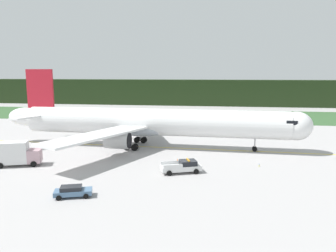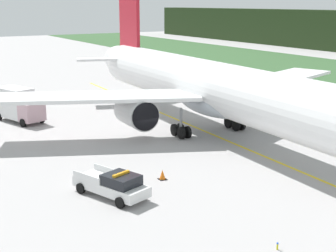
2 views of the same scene
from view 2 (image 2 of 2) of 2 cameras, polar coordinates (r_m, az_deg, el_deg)
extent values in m
plane|color=#A4A1A0|center=(46.71, -2.38, -1.92)|extent=(320.00, 320.00, 0.00)
cube|color=yellow|center=(47.41, 7.06, -1.76)|extent=(79.49, 3.16, 0.01)
cylinder|color=white|center=(46.31, 7.24, 4.05)|extent=(49.86, 6.84, 5.06)
ellipsoid|color=white|center=(69.21, -5.56, 7.78)|extent=(8.22, 4.08, 3.79)
ellipsoid|color=#A5ADB7|center=(48.57, 5.50, 2.91)|extent=(11.27, 5.70, 2.78)
cube|color=white|center=(58.45, 12.51, 5.32)|extent=(11.76, 20.98, 0.35)
cylinder|color=#B6B6B6|center=(54.84, 10.93, 3.24)|extent=(4.27, 3.09, 2.95)
cylinder|color=black|center=(53.24, 12.37, 2.84)|extent=(0.22, 2.71, 2.71)
cube|color=white|center=(47.14, -8.85, 3.40)|extent=(12.99, 20.76, 0.35)
cylinder|color=#B6B6B6|center=(46.88, -3.76, 1.62)|extent=(4.27, 3.09, 2.95)
cylinder|color=black|center=(45.00, -2.63, 1.09)|extent=(0.22, 2.71, 2.71)
cube|color=#AF1927|center=(65.89, -4.56, 11.93)|extent=(5.63, 0.64, 8.94)
cube|color=white|center=(68.21, -1.83, 8.17)|extent=(4.29, 7.31, 0.28)
cube|color=white|center=(65.32, -7.61, 7.79)|extent=(4.71, 7.32, 0.28)
cylinder|color=gray|center=(51.58, 7.88, 1.56)|extent=(0.28, 0.28, 2.36)
cylinder|color=black|center=(51.10, 7.98, 0.08)|extent=(1.21, 0.34, 1.20)
cylinder|color=black|center=(51.51, 8.61, 0.17)|extent=(1.21, 0.34, 1.20)
cylinder|color=black|center=(52.20, 7.08, 0.41)|extent=(1.21, 0.34, 1.20)
cylinder|color=black|center=(52.60, 7.70, 0.49)|extent=(1.21, 0.34, 1.20)
cylinder|color=gray|center=(48.08, 1.53, 0.76)|extent=(0.28, 0.28, 2.36)
cylinder|color=black|center=(47.96, 2.30, -0.74)|extent=(1.21, 0.34, 1.20)
cylinder|color=black|center=(47.62, 1.57, -0.84)|extent=(1.21, 0.34, 1.20)
cylinder|color=black|center=(49.13, 1.47, -0.37)|extent=(1.21, 0.34, 1.20)
cylinder|color=black|center=(48.79, 0.75, -0.46)|extent=(1.21, 0.34, 1.20)
cube|color=silver|center=(34.01, -6.72, -7.00)|extent=(6.10, 3.89, 0.70)
cube|color=black|center=(33.06, -5.51, -6.30)|extent=(2.80, 2.57, 0.70)
cube|color=silver|center=(35.39, -7.13, -5.16)|extent=(2.62, 1.03, 0.45)
cube|color=silver|center=(34.16, -9.55, -5.98)|extent=(2.62, 1.03, 0.45)
cube|color=orange|center=(32.91, -5.53, -5.60)|extent=(0.68, 1.43, 0.16)
cylinder|color=black|center=(33.55, -3.06, -7.87)|extent=(0.80, 0.48, 0.76)
cylinder|color=black|center=(32.16, -5.65, -8.93)|extent=(0.80, 0.48, 0.76)
cylinder|color=black|center=(36.14, -7.63, -6.32)|extent=(0.80, 0.48, 0.76)
cylinder|color=black|center=(34.86, -10.19, -7.21)|extent=(0.80, 0.48, 0.76)
cube|color=#B8939D|center=(54.96, -15.68, 1.59)|extent=(2.59, 2.90, 2.00)
cube|color=silver|center=(57.43, -17.51, 2.67)|extent=(4.97, 3.74, 3.32)
cylinder|color=#99999E|center=(57.06, -16.90, 0.84)|extent=(0.76, 0.35, 1.04)
cylinder|color=#99999E|center=(58.52, -17.85, 1.09)|extent=(0.76, 0.35, 1.04)
cylinder|color=black|center=(55.84, -14.60, 0.80)|extent=(0.94, 0.55, 0.90)
cylinder|color=black|center=(54.54, -16.65, 0.35)|extent=(0.94, 0.55, 0.90)
cylinder|color=black|center=(59.67, -17.23, 1.47)|extent=(0.94, 0.55, 0.90)
cube|color=black|center=(37.09, -0.65, -6.24)|extent=(0.60, 0.60, 0.03)
cone|color=orange|center=(36.96, -0.66, -5.70)|extent=(0.46, 0.46, 0.72)
cylinder|color=yellow|center=(27.79, 12.70, -13.65)|extent=(0.10, 0.10, 0.32)
sphere|color=blue|center=(27.70, 12.72, -13.27)|extent=(0.12, 0.12, 0.12)
cylinder|color=yellow|center=(65.44, -14.46, 2.50)|extent=(0.10, 0.10, 0.34)
sphere|color=blue|center=(65.39, -14.47, 2.69)|extent=(0.12, 0.12, 0.12)
camera|label=1|loc=(40.69, -83.88, 3.42)|focal=34.91mm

